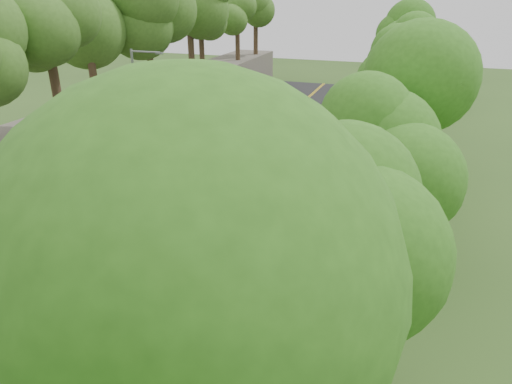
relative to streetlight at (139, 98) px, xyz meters
name	(u,v)px	position (x,y,z in m)	size (l,w,h in m)	color
ground	(182,293)	(10.46, -14.00, -4.64)	(140.00, 140.00, 0.00)	#33511E
road	(212,162)	(5.06, 1.00, -4.62)	(11.20, 66.00, 0.04)	black
sidewalk	(318,175)	(13.01, 1.00, -4.61)	(4.20, 66.00, 0.05)	gray
jersey_barrier	(285,167)	(10.71, 1.00, -4.34)	(0.42, 66.00, 0.60)	#66CA20
rock_embankment	(116,126)	(-3.04, 1.00, -2.64)	(5.00, 66.00, 4.00)	#595147
chainlink_fence	(349,165)	(15.11, 1.00, -3.64)	(0.04, 66.00, 2.00)	slate
trees_embankment	(107,9)	(-2.54, 1.00, 5.86)	(6.40, 66.00, 13.00)	#487B27
trees_fenceside	(397,76)	(17.46, 1.00, 2.36)	(7.00, 66.00, 14.00)	#3F8421
streetlight	(139,98)	(0.00, 0.00, 0.00)	(2.52, 0.22, 8.00)	gray
signpost	(165,303)	(11.51, -17.02, -2.68)	(0.62, 0.09, 3.10)	gray
construction_barrel	(328,164)	(13.46, 2.22, -4.15)	(0.53, 0.53, 0.88)	#F93705
concrete_block	(299,265)	(14.76, -11.00, -4.15)	(1.33, 1.00, 0.89)	gray
car_2	(56,196)	(-0.14, -9.21, -3.78)	(2.71, 5.88, 1.63)	#591B11
car_3	(86,181)	(-0.14, -6.55, -3.91)	(1.93, 4.74, 1.37)	black
car_4	(185,138)	(1.46, 3.73, -3.91)	(1.63, 4.04, 1.38)	#C5A88E
car_5	(204,116)	(-0.14, 10.71, -3.93)	(1.42, 4.08, 1.34)	#9EA0A4
car_6	(194,124)	(0.49, 7.29, -3.83)	(2.55, 5.53, 1.54)	black
car_7	(241,94)	(-0.14, 20.66, -3.79)	(2.26, 5.57, 1.62)	maroon
car_8	(266,87)	(1.46, 24.84, -3.77)	(1.95, 4.85, 1.65)	white
painter_0	(223,269)	(11.91, -13.00, -3.73)	(0.84, 0.55, 1.72)	#B2B804
painter_1	(224,247)	(11.21, -11.19, -3.83)	(0.55, 0.36, 1.52)	white
painter_2	(263,199)	(11.21, -5.51, -3.82)	(0.75, 0.59, 1.55)	black
painter_3	(247,237)	(11.91, -10.09, -3.74)	(1.10, 0.63, 1.70)	brown
person_far	(353,140)	(14.48, 6.91, -3.69)	(1.05, 0.44, 1.79)	black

